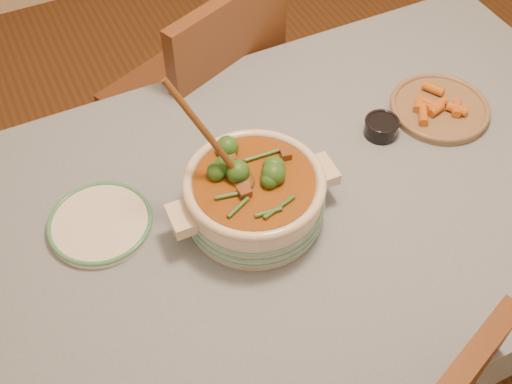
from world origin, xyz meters
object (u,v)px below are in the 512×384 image
white_plate (100,223)px  fried_plate (440,107)px  stew_casserole (254,194)px  condiment_bowl (381,126)px  chair_far (207,94)px  dining_table (319,211)px

white_plate → fried_plate: fried_plate is taller
white_plate → stew_casserole: bearing=-20.9°
condiment_bowl → fried_plate: (0.19, 0.00, -0.01)m
fried_plate → chair_far: 0.75m
white_plate → condiment_bowl: 0.75m
dining_table → white_plate: bearing=166.5°
condiment_bowl → fried_plate: condiment_bowl is taller
chair_far → dining_table: bearing=71.6°
white_plate → condiment_bowl: bearing=-2.2°
white_plate → chair_far: (0.48, 0.53, -0.22)m
dining_table → chair_far: chair_far is taller
fried_plate → chair_far: (-0.46, 0.56, -0.23)m
dining_table → chair_far: bearing=93.7°
stew_casserole → white_plate: stew_casserole is taller
condiment_bowl → stew_casserole: bearing=-166.5°
stew_casserole → white_plate: 0.36m
dining_table → condiment_bowl: condiment_bowl is taller
fried_plate → dining_table: bearing=-166.8°
dining_table → fried_plate: size_ratio=5.21×
condiment_bowl → chair_far: (-0.27, 0.56, -0.23)m
white_plate → condiment_bowl: size_ratio=2.40×
stew_casserole → condiment_bowl: (0.41, 0.10, -0.05)m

